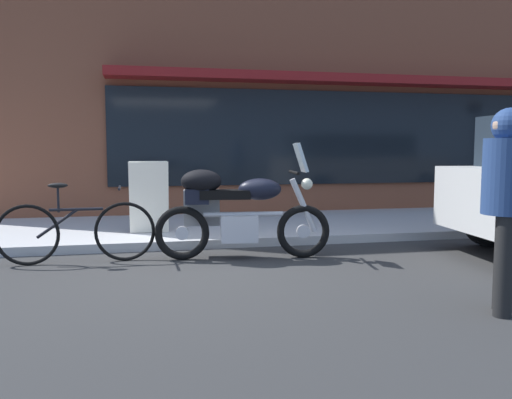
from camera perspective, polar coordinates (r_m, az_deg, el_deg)
ground_plane at (r=5.90m, az=-6.85°, el=-7.47°), size 80.00×80.00×0.00m
storefront_building at (r=11.78m, az=19.41°, el=17.21°), size 18.87×0.90×7.72m
touring_motorcycle at (r=6.27m, az=-2.61°, el=-1.04°), size 2.11×0.82×1.40m
parked_bicycle at (r=6.37m, az=-19.11°, el=-3.25°), size 1.78×0.48×0.94m
pedestrian_walking at (r=4.57m, az=25.84°, el=1.32°), size 0.39×0.56×1.65m
sandwich_board_sign at (r=7.64m, az=-11.68°, el=0.28°), size 0.55×0.43×1.03m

